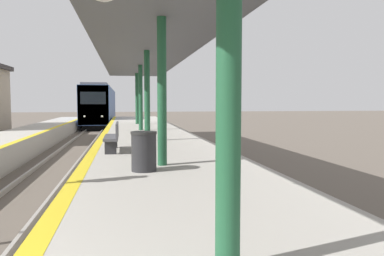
# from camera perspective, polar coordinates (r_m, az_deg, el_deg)

# --- Properties ---
(train) EXTENTS (2.70, 24.01, 4.36)m
(train) POSITION_cam_1_polar(r_m,az_deg,el_deg) (45.65, -13.65, 3.37)
(train) COLOR black
(train) RESTS_ON ground
(station_canopy) EXTENTS (4.02, 30.17, 3.87)m
(station_canopy) POSITION_cam_1_polar(r_m,az_deg,el_deg) (15.52, -6.91, 11.76)
(station_canopy) COLOR #1E5133
(station_canopy) RESTS_ON platform_right
(trash_bin) EXTENTS (0.60, 0.60, 0.91)m
(trash_bin) POSITION_cam_1_polar(r_m,az_deg,el_deg) (8.68, -7.34, -3.52)
(trash_bin) COLOR #262628
(trash_bin) RESTS_ON platform_right
(bench) EXTENTS (0.44, 1.99, 0.92)m
(bench) POSITION_cam_1_polar(r_m,az_deg,el_deg) (12.41, -11.88, -1.15)
(bench) COLOR #4C4C51
(bench) RESTS_ON platform_right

